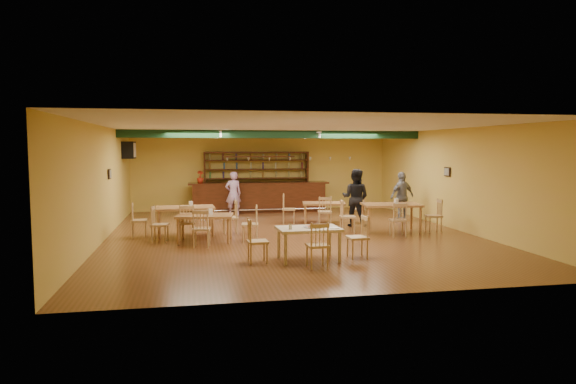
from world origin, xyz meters
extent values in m
plane|color=brown|center=(0.00, 0.00, 0.00)|extent=(12.00, 12.00, 0.00)
cube|color=black|center=(0.00, 2.80, 2.87)|extent=(10.00, 0.30, 0.25)
cube|color=silver|center=(-1.80, 3.40, 2.94)|extent=(0.05, 2.50, 0.05)
cube|color=silver|center=(1.40, 3.40, 2.94)|extent=(0.05, 2.50, 0.05)
cube|color=silver|center=(-4.80, 4.20, 2.35)|extent=(0.34, 0.70, 0.48)
cube|color=black|center=(-4.97, 1.00, 1.70)|extent=(0.04, 0.34, 0.28)
cube|color=black|center=(4.97, 0.50, 1.70)|extent=(0.04, 0.34, 0.28)
cube|color=black|center=(-0.23, 5.15, 0.56)|extent=(5.26, 0.85, 1.13)
cube|color=black|center=(-0.23, 5.78, 1.14)|extent=(4.07, 0.40, 2.28)
imported|color=#B52610|center=(-2.41, 5.15, 1.36)|extent=(0.33, 0.33, 0.46)
cube|color=olive|center=(-2.90, 0.47, 0.40)|extent=(1.63, 1.03, 0.80)
cube|color=olive|center=(1.45, 1.94, 0.34)|extent=(1.49, 1.07, 0.68)
cube|color=olive|center=(-2.40, -0.66, 0.36)|extent=(1.54, 1.06, 0.71)
cube|color=olive|center=(2.93, -0.07, 0.41)|extent=(1.74, 1.17, 0.82)
cube|color=tan|center=(-0.25, -3.25, 0.36)|extent=(1.36, 0.90, 0.72)
cylinder|color=silver|center=(-0.16, -3.25, 0.72)|extent=(0.51, 0.51, 0.01)
cylinder|color=#EAE5C6|center=(-0.68, -3.39, 0.77)|extent=(0.08, 0.08, 0.11)
cube|color=white|center=(0.08, -3.06, 0.73)|extent=(0.22, 0.17, 0.03)
cube|color=silver|center=(-0.01, -3.20, 0.73)|extent=(0.32, 0.10, 0.00)
cylinder|color=white|center=(0.27, -3.44, 0.72)|extent=(0.23, 0.23, 0.01)
imported|color=#9E52B3|center=(-1.26, 4.33, 0.79)|extent=(0.62, 0.45, 1.59)
imported|color=black|center=(2.25, 1.14, 0.89)|extent=(1.09, 1.05, 1.78)
imported|color=gray|center=(4.13, 1.93, 0.82)|extent=(1.04, 0.70, 1.64)
camera|label=1|loc=(-2.71, -13.81, 2.43)|focal=31.66mm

